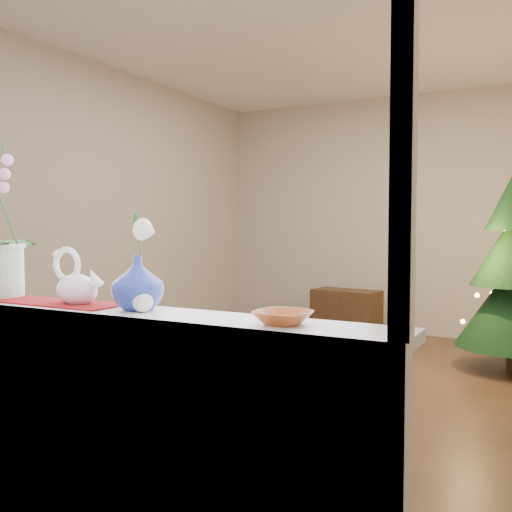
{
  "coord_description": "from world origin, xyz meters",
  "views": [
    {
      "loc": [
        1.45,
        -4.0,
        1.23
      ],
      "look_at": [
        0.07,
        -1.4,
        1.08
      ],
      "focal_mm": 40.0,
      "sensor_mm": 36.0,
      "label": 1
    }
  ],
  "objects": [
    {
      "name": "windowsill",
      "position": [
        0.0,
        -2.37,
        0.9
      ],
      "size": [
        2.2,
        0.26,
        0.04
      ],
      "primitive_type": "cube",
      "color": "white",
      "rests_on": "window_apron"
    },
    {
      "name": "wall_left",
      "position": [
        -2.25,
        0.0,
        1.35
      ],
      "size": [
        0.1,
        5.0,
        2.7
      ],
      "primitive_type": "cube",
      "color": "#BCB3A5",
      "rests_on": "ground"
    },
    {
      "name": "paperweight",
      "position": [
        0.14,
        -2.4,
        0.96
      ],
      "size": [
        0.1,
        0.1,
        0.08
      ],
      "primitive_type": "sphere",
      "rotation": [
        0.0,
        0.0,
        -0.31
      ],
      "color": "white",
      "rests_on": "windowsill"
    },
    {
      "name": "wall_front",
      "position": [
        0.0,
        -2.5,
        1.35
      ],
      "size": [
        4.5,
        0.1,
        2.7
      ],
      "primitive_type": "cube",
      "color": "#BCB3A5",
      "rests_on": "ground"
    },
    {
      "name": "ground",
      "position": [
        0.0,
        0.0,
        0.0
      ],
      "size": [
        5.0,
        5.0,
        0.0
      ],
      "primitive_type": "plane",
      "color": "#392617",
      "rests_on": "ground"
    },
    {
      "name": "lily",
      "position": [
        0.08,
        -2.35,
        1.24
      ],
      "size": [
        0.13,
        0.07,
        0.17
      ],
      "primitive_type": null,
      "color": "white",
      "rests_on": "blue_vase"
    },
    {
      "name": "runner",
      "position": [
        -0.38,
        -2.37,
        0.92
      ],
      "size": [
        0.7,
        0.2,
        0.01
      ],
      "primitive_type": "cube",
      "color": "maroon",
      "rests_on": "windowsill"
    },
    {
      "name": "window_apron",
      "position": [
        0.0,
        -2.46,
        0.44
      ],
      "size": [
        2.2,
        0.08,
        0.88
      ],
      "primitive_type": "cube",
      "color": "white",
      "rests_on": "ground"
    },
    {
      "name": "side_table",
      "position": [
        -0.58,
        1.92,
        0.27
      ],
      "size": [
        0.76,
        0.45,
        0.54
      ],
      "primitive_type": "cube",
      "rotation": [
        0.0,
        0.0,
        -0.14
      ],
      "color": "black",
      "rests_on": "ground"
    },
    {
      "name": "window_frame",
      "position": [
        0.0,
        -2.47,
        1.7
      ],
      "size": [
        2.22,
        0.06,
        1.6
      ],
      "primitive_type": null,
      "color": "white",
      "rests_on": "windowsill"
    },
    {
      "name": "amber_dish",
      "position": [
        0.69,
        -2.38,
        0.94
      ],
      "size": [
        0.16,
        0.16,
        0.04
      ],
      "primitive_type": "imported",
      "rotation": [
        0.0,
        0.0,
        -0.08
      ],
      "color": "#A54D21",
      "rests_on": "windowsill"
    },
    {
      "name": "blue_vase",
      "position": [
        0.08,
        -2.35,
        1.04
      ],
      "size": [
        0.27,
        0.27,
        0.23
      ],
      "primitive_type": "imported",
      "rotation": [
        0.0,
        0.0,
        0.28
      ],
      "color": "navy",
      "rests_on": "windowsill"
    },
    {
      "name": "ceiling",
      "position": [
        0.0,
        0.0,
        2.7
      ],
      "size": [
        5.0,
        5.0,
        0.0
      ],
      "primitive_type": "plane",
      "color": "white",
      "rests_on": "wall_back"
    },
    {
      "name": "wall_back",
      "position": [
        0.0,
        2.5,
        1.35
      ],
      "size": [
        4.5,
        0.1,
        2.7
      ],
      "primitive_type": "cube",
      "color": "#BCB3A5",
      "rests_on": "ground"
    },
    {
      "name": "swan",
      "position": [
        -0.22,
        -2.36,
        1.03
      ],
      "size": [
        0.26,
        0.13,
        0.22
      ],
      "primitive_type": null,
      "rotation": [
        0.0,
        0.0,
        0.07
      ],
      "color": "white",
      "rests_on": "windowsill"
    }
  ]
}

